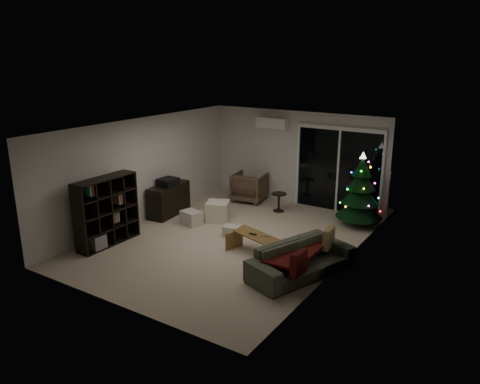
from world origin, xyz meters
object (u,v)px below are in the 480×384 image
(sofa, at_px, (301,259))
(media_cabinet, at_px, (169,200))
(christmas_tree, at_px, (361,189))
(armchair, at_px, (249,187))
(bookshelf, at_px, (101,210))
(coffee_table, at_px, (259,245))

(sofa, bearing_deg, media_cabinet, 93.79)
(media_cabinet, xyz_separation_m, christmas_tree, (4.30, 1.88, 0.50))
(armchair, relative_size, christmas_tree, 0.49)
(bookshelf, height_order, coffee_table, bookshelf)
(armchair, height_order, coffee_table, armchair)
(christmas_tree, bearing_deg, coffee_table, -111.80)
(bookshelf, xyz_separation_m, christmas_tree, (4.30, 4.04, 0.15))
(armchair, bearing_deg, media_cabinet, 52.37)
(armchair, bearing_deg, coffee_table, 115.35)
(sofa, xyz_separation_m, coffee_table, (-1.12, 0.36, -0.11))
(media_cabinet, distance_m, sofa, 4.48)
(media_cabinet, xyz_separation_m, sofa, (4.30, -1.26, -0.08))
(sofa, relative_size, coffee_table, 1.65)
(christmas_tree, bearing_deg, sofa, -89.94)
(sofa, distance_m, christmas_tree, 3.20)
(armchair, relative_size, sofa, 0.41)
(armchair, xyz_separation_m, sofa, (3.18, -3.34, -0.09))
(armchair, bearing_deg, bookshelf, 65.85)
(media_cabinet, distance_m, christmas_tree, 4.72)
(bookshelf, bearing_deg, media_cabinet, 108.74)
(media_cabinet, bearing_deg, bookshelf, -95.94)
(media_cabinet, xyz_separation_m, coffee_table, (3.18, -0.90, -0.19))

